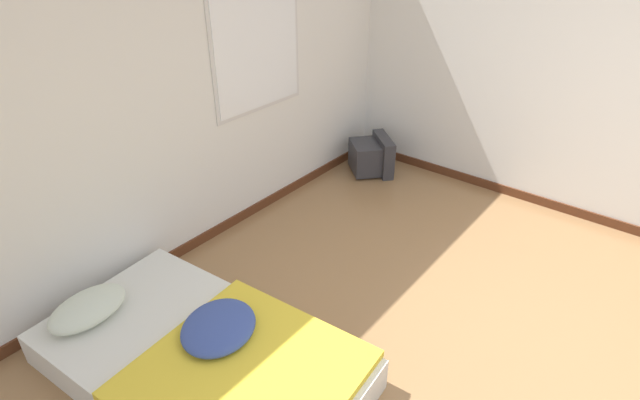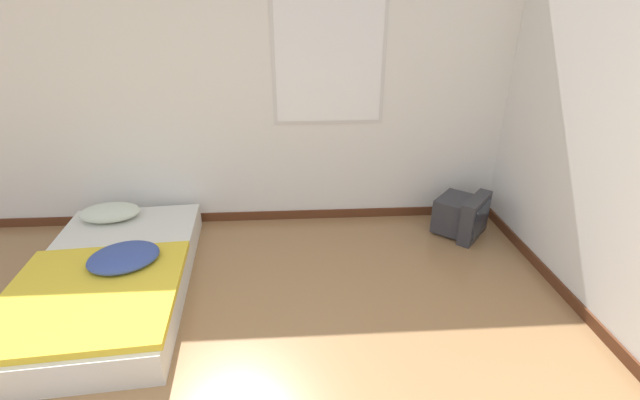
{
  "view_description": "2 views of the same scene",
  "coord_description": "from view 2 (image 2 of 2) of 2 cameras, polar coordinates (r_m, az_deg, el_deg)",
  "views": [
    {
      "loc": [
        -2.26,
        -0.12,
        2.53
      ],
      "look_at": [
        0.42,
        2.01,
        0.53
      ],
      "focal_mm": 28.0,
      "sensor_mm": 36.0,
      "label": 1
    },
    {
      "loc": [
        0.39,
        -1.02,
        2.05
      ],
      "look_at": [
        0.58,
        2.0,
        0.63
      ],
      "focal_mm": 24.0,
      "sensor_mm": 36.0,
      "label": 2
    }
  ],
  "objects": [
    {
      "name": "crt_tv",
      "position": [
        4.29,
        18.41,
        -1.91
      ],
      "size": [
        0.6,
        0.6,
        0.4
      ],
      "color": "#333338",
      "rests_on": "ground_plane"
    },
    {
      "name": "mattress_bed",
      "position": [
        3.68,
        -26.22,
        -9.0
      ],
      "size": [
        1.29,
        2.09,
        0.38
      ],
      "color": "silver",
      "rests_on": "ground_plane"
    },
    {
      "name": "wall_back",
      "position": [
        4.06,
        -9.18,
        14.03
      ],
      "size": [
        7.23,
        0.08,
        2.6
      ],
      "color": "white",
      "rests_on": "ground_plane"
    }
  ]
}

